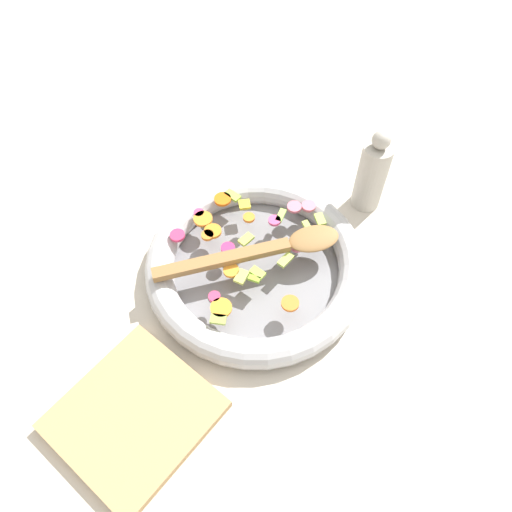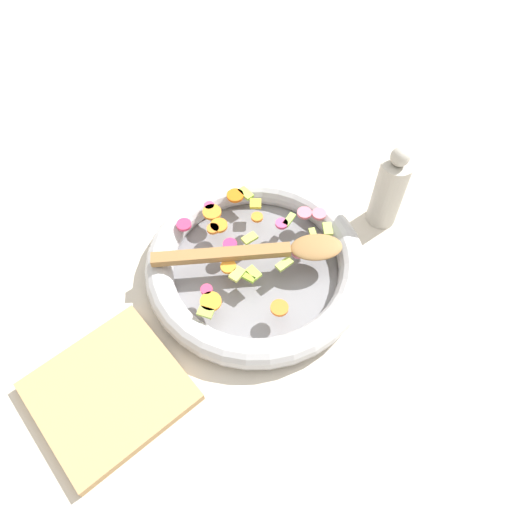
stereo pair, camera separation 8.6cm
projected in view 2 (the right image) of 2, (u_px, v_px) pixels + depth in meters
ground_plane at (256, 271)px, 0.90m from camera, size 4.00×4.00×0.00m
skillet at (256, 265)px, 0.89m from camera, size 0.39×0.39×0.05m
chopped_vegetables at (247, 240)px, 0.88m from camera, size 0.31×0.28×0.01m
wooden_spoon at (268, 251)px, 0.85m from camera, size 0.29×0.22×0.01m
pepper_mill at (389, 190)px, 0.91m from camera, size 0.06×0.06×0.18m
cutting_board at (109, 392)px, 0.77m from camera, size 0.21×0.20×0.02m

